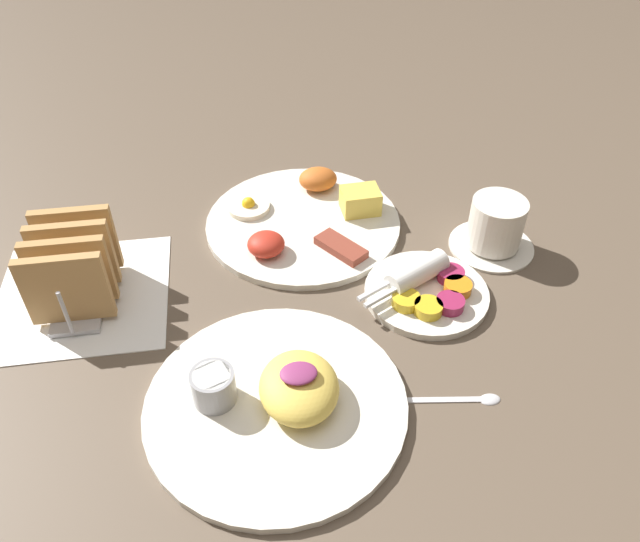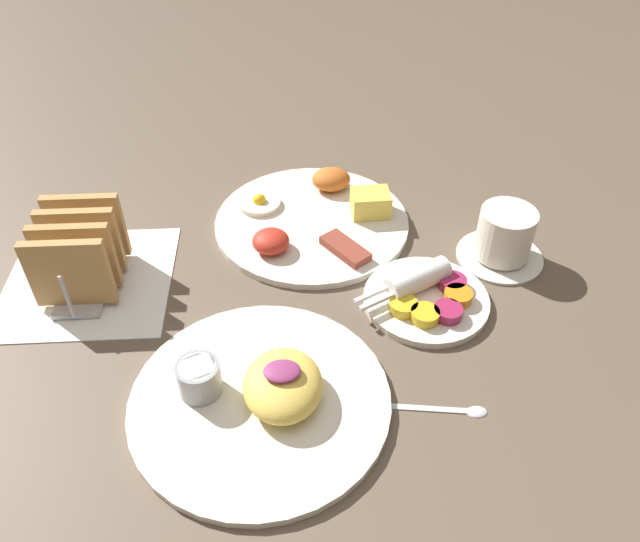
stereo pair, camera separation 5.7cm
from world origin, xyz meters
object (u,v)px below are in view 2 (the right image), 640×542
object	(u,v)px
plate_condiments	(426,296)
toast_rack	(79,252)
plate_foreground	(261,394)
coffee_cup	(504,237)
plate_breakfast	(314,218)

from	to	relation	value
plate_condiments	toast_rack	world-z (taller)	toast_rack
plate_condiments	toast_rack	distance (m)	0.45
plate_foreground	coffee_cup	bearing A→B (deg)	34.96
plate_breakfast	plate_condiments	world-z (taller)	plate_breakfast
plate_condiments	plate_foreground	size ratio (longest dim) A/B	0.62
plate_breakfast	toast_rack	xyz separation A→B (m)	(-0.31, -0.11, 0.04)
toast_rack	plate_foreground	bearing A→B (deg)	-42.18
plate_breakfast	plate_condiments	distance (m)	0.22
plate_condiments	coffee_cup	bearing A→B (deg)	35.08
toast_rack	coffee_cup	xyz separation A→B (m)	(0.57, 0.02, -0.02)
plate_foreground	plate_breakfast	bearing A→B (deg)	77.08
toast_rack	coffee_cup	world-z (taller)	toast_rack
plate_foreground	toast_rack	size ratio (longest dim) A/B	1.94
plate_foreground	toast_rack	xyz separation A→B (m)	(-0.24, 0.21, 0.04)
plate_condiments	plate_breakfast	bearing A→B (deg)	127.09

